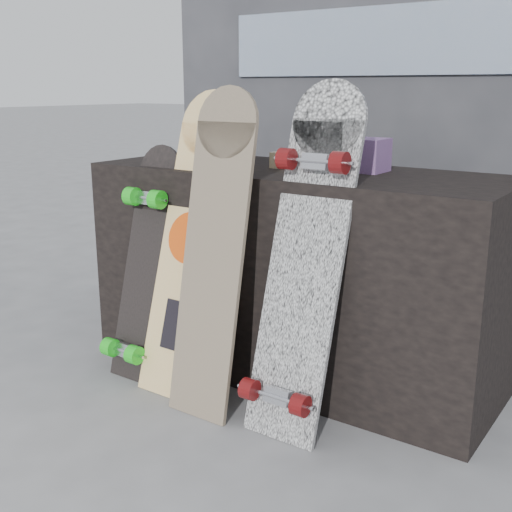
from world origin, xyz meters
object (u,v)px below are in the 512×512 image
Objects in this scene: vendor_table at (295,271)px; longboard_celtic at (215,244)px; longboard_geisha at (191,234)px; longboard_cascadia at (306,253)px; skateboard_dark at (144,260)px.

vendor_table is 0.47m from longboard_celtic.
vendor_table is 0.45m from longboard_geisha.
longboard_celtic is at bearing -166.37° from longboard_cascadia.
skateboard_dark is (-0.40, 0.07, -0.13)m from longboard_celtic.
longboard_celtic is 0.32m from longboard_cascadia.
longboard_celtic is (-0.06, -0.43, 0.19)m from vendor_table.
longboard_celtic is at bearing -9.59° from skateboard_dark.
longboard_cascadia is (0.51, -0.03, 0.01)m from longboard_geisha.
longboard_geisha is 0.22m from longboard_celtic.
longboard_cascadia is 1.27× the size of skateboard_dark.
longboard_cascadia is at bearing -54.53° from vendor_table.
longboard_geisha is at bearing 176.32° from longboard_cascadia.
longboard_cascadia reaches higher than longboard_geisha.
vendor_table is 1.46× the size of longboard_geisha.
longboard_geisha is at bearing 10.94° from skateboard_dark.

